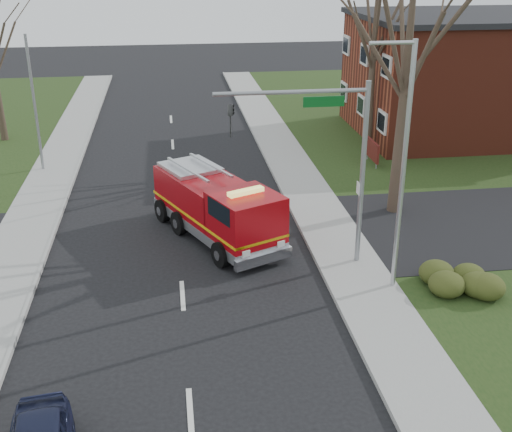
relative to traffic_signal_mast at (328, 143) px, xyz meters
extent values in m
plane|color=black|center=(-5.21, -1.50, -4.71)|extent=(120.00, 120.00, 0.00)
cube|color=gray|center=(0.99, -1.50, -4.63)|extent=(2.40, 80.00, 0.15)
cube|color=maroon|center=(13.79, 16.50, -1.21)|extent=(15.00, 10.00, 7.00)
cube|color=black|center=(13.79, 16.50, 2.39)|extent=(15.40, 10.40, 0.30)
cube|color=silver|center=(6.24, 16.50, -2.71)|extent=(0.12, 1.40, 1.20)
cube|color=#541613|center=(5.29, 11.00, -3.81)|extent=(0.12, 2.00, 1.00)
cylinder|color=gray|center=(5.29, 10.20, -4.26)|extent=(0.08, 0.08, 0.90)
cylinder|color=gray|center=(5.29, 11.80, -4.26)|extent=(0.08, 0.08, 0.90)
ellipsoid|color=#303F17|center=(3.79, -2.50, -4.13)|extent=(2.80, 2.00, 0.90)
cone|color=#3E3225|center=(4.29, 4.50, 1.29)|extent=(0.64, 0.64, 12.00)
cone|color=#3E3225|center=(5.79, 13.50, 0.54)|extent=(0.56, 0.56, 10.50)
cylinder|color=gray|center=(1.29, 0.00, -1.31)|extent=(0.18, 0.18, 6.80)
cylinder|color=gray|center=(-1.31, 0.00, 1.79)|extent=(5.20, 0.14, 0.14)
cube|color=#0C591E|center=(-0.21, 0.00, 1.44)|extent=(1.40, 0.06, 0.35)
imported|color=black|center=(-3.31, 0.00, 1.44)|extent=(0.22, 0.18, 1.10)
cylinder|color=#B7BABF|center=(1.99, -2.00, -0.51)|extent=(0.16, 0.16, 8.40)
cylinder|color=#B7BABF|center=(1.29, -2.00, 3.59)|extent=(1.40, 0.12, 0.12)
cylinder|color=gray|center=(-12.01, 12.50, -1.21)|extent=(0.14, 0.14, 7.00)
cube|color=#96060D|center=(-4.13, 4.07, -3.34)|extent=(4.00, 5.13, 1.85)
cube|color=#96060D|center=(-2.72, 1.03, -3.21)|extent=(3.04, 3.04, 2.12)
cube|color=#B7BABF|center=(-3.68, 3.11, -4.09)|extent=(4.98, 7.22, 0.40)
cube|color=#E5B20C|center=(-3.68, 3.11, -3.60)|extent=(4.99, 7.22, 0.11)
cube|color=black|center=(-2.31, 0.15, -2.55)|extent=(1.85, 0.92, 0.75)
cube|color=#E5D866|center=(-2.72, 1.03, -2.02)|extent=(1.41, 0.87, 0.16)
cylinder|color=black|center=(-3.73, 0.47, -4.22)|extent=(0.69, 1.01, 0.97)
cylinder|color=black|center=(-1.64, 1.43, -4.22)|extent=(0.69, 1.01, 0.97)
cylinder|color=black|center=(-5.83, 5.03, -4.22)|extent=(0.69, 1.01, 0.97)
cylinder|color=black|center=(-3.75, 5.99, -4.22)|extent=(0.69, 1.01, 0.97)
camera|label=1|loc=(-5.34, -20.58, 6.25)|focal=45.00mm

